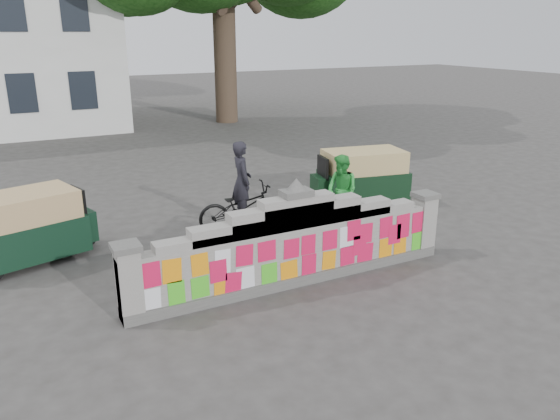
{
  "coord_description": "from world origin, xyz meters",
  "views": [
    {
      "loc": [
        -4.52,
        -8.05,
        4.48
      ],
      "look_at": [
        0.2,
        1.0,
        1.1
      ],
      "focal_mm": 35.0,
      "sensor_mm": 36.0,
      "label": 1
    }
  ],
  "objects_px": {
    "rickshaw_left": "(27,227)",
    "cyclist_rider": "(242,191)",
    "cyclist_bike": "(242,207)",
    "rickshaw_right": "(361,176)",
    "pedestrian": "(342,191)"
  },
  "relations": [
    {
      "from": "pedestrian",
      "to": "rickshaw_left",
      "type": "height_order",
      "value": "pedestrian"
    },
    {
      "from": "cyclist_bike",
      "to": "pedestrian",
      "type": "relative_size",
      "value": 1.22
    },
    {
      "from": "rickshaw_left",
      "to": "cyclist_rider",
      "type": "bearing_deg",
      "value": -19.23
    },
    {
      "from": "pedestrian",
      "to": "rickshaw_left",
      "type": "xyz_separation_m",
      "value": [
        -6.78,
        1.08,
        -0.11
      ]
    },
    {
      "from": "pedestrian",
      "to": "rickshaw_right",
      "type": "distance_m",
      "value": 1.87
    },
    {
      "from": "cyclist_bike",
      "to": "rickshaw_left",
      "type": "relative_size",
      "value": 0.78
    },
    {
      "from": "cyclist_bike",
      "to": "rickshaw_left",
      "type": "distance_m",
      "value": 4.58
    },
    {
      "from": "cyclist_rider",
      "to": "rickshaw_right",
      "type": "bearing_deg",
      "value": -77.3
    },
    {
      "from": "cyclist_bike",
      "to": "pedestrian",
      "type": "xyz_separation_m",
      "value": [
        2.22,
        -0.81,
        0.31
      ]
    },
    {
      "from": "cyclist_bike",
      "to": "cyclist_rider",
      "type": "distance_m",
      "value": 0.38
    },
    {
      "from": "cyclist_rider",
      "to": "pedestrian",
      "type": "xyz_separation_m",
      "value": [
        2.22,
        -0.81,
        -0.07
      ]
    },
    {
      "from": "cyclist_bike",
      "to": "cyclist_rider",
      "type": "relative_size",
      "value": 1.12
    },
    {
      "from": "rickshaw_right",
      "to": "pedestrian",
      "type": "bearing_deg",
      "value": 50.84
    },
    {
      "from": "rickshaw_left",
      "to": "rickshaw_right",
      "type": "bearing_deg",
      "value": -14.92
    },
    {
      "from": "cyclist_rider",
      "to": "rickshaw_left",
      "type": "xyz_separation_m",
      "value": [
        -4.57,
        0.27,
        -0.18
      ]
    }
  ]
}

